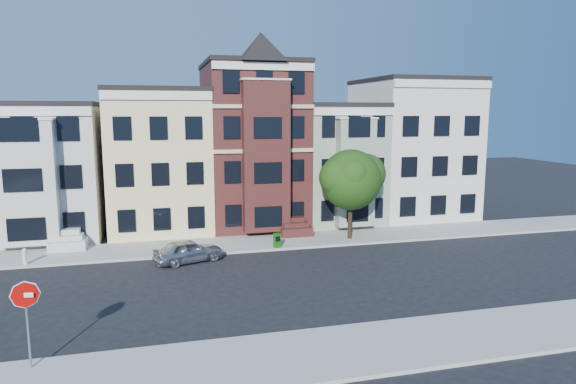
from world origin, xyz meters
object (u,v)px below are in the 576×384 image
object	(u,v)px
parked_car	(188,251)
newspaper_box	(277,240)
stop_sign	(27,319)
fire_hydrant	(25,258)
street_tree	(351,184)

from	to	relation	value
parked_car	newspaper_box	xyz separation A→B (m)	(5.61, 1.38, -0.07)
stop_sign	fire_hydrant	bearing A→B (deg)	113.38
parked_car	newspaper_box	bearing A→B (deg)	-94.51
newspaper_box	fire_hydrant	size ratio (longest dim) A/B	1.24
parked_car	newspaper_box	world-z (taller)	parked_car
newspaper_box	stop_sign	xyz separation A→B (m)	(-11.58, -12.94, 1.25)
newspaper_box	fire_hydrant	world-z (taller)	newspaper_box
newspaper_box	stop_sign	distance (m)	17.41
newspaper_box	fire_hydrant	xyz separation A→B (m)	(-14.56, 0.00, -0.09)
parked_car	stop_sign	world-z (taller)	stop_sign
street_tree	fire_hydrant	size ratio (longest dim) A/B	10.18
street_tree	fire_hydrant	world-z (taller)	street_tree
parked_car	newspaper_box	distance (m)	5.78
street_tree	newspaper_box	world-z (taller)	street_tree
stop_sign	newspaper_box	bearing A→B (deg)	58.57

